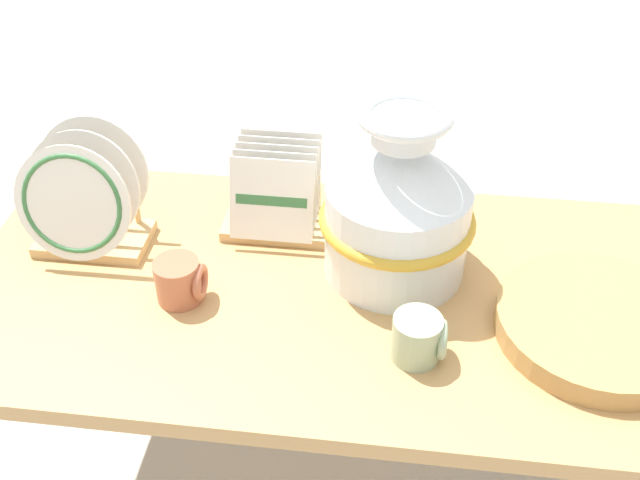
# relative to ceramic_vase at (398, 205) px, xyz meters

# --- Properties ---
(display_table) EXTENTS (1.36, 0.69, 0.63)m
(display_table) POSITION_rel_ceramic_vase_xyz_m (-0.13, -0.07, -0.22)
(display_table) COLOR tan
(display_table) RESTS_ON ground_plane
(ceramic_vase) EXTENTS (0.29, 0.29, 0.34)m
(ceramic_vase) POSITION_rel_ceramic_vase_xyz_m (0.00, 0.00, 0.00)
(ceramic_vase) COLOR silver
(ceramic_vase) RESTS_ON display_table
(dish_rack_round_plates) EXTENTS (0.22, 0.18, 0.24)m
(dish_rack_round_plates) POSITION_rel_ceramic_vase_xyz_m (-0.60, -0.01, -0.05)
(dish_rack_round_plates) COLOR tan
(dish_rack_round_plates) RESTS_ON display_table
(dish_rack_square_plates) EXTENTS (0.22, 0.16, 0.18)m
(dish_rack_square_plates) POSITION_rel_ceramic_vase_xyz_m (-0.24, 0.10, -0.08)
(dish_rack_square_plates) COLOR tan
(dish_rack_square_plates) RESTS_ON display_table
(wicker_charger_stack) EXTENTS (0.35, 0.35, 0.04)m
(wicker_charger_stack) POSITION_rel_ceramic_vase_xyz_m (0.36, -0.14, -0.13)
(wicker_charger_stack) COLOR tan
(wicker_charger_stack) RESTS_ON display_table
(mug_terracotta_glaze) EXTENTS (0.09, 0.08, 0.08)m
(mug_terracotta_glaze) POSITION_rel_ceramic_vase_xyz_m (-0.38, -0.14, -0.11)
(mug_terracotta_glaze) COLOR #B76647
(mug_terracotta_glaze) RESTS_ON display_table
(mug_sage_glaze) EXTENTS (0.09, 0.08, 0.08)m
(mug_sage_glaze) POSITION_rel_ceramic_vase_xyz_m (0.05, -0.23, -0.11)
(mug_sage_glaze) COLOR #9EB28E
(mug_sage_glaze) RESTS_ON display_table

